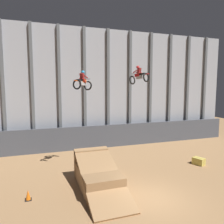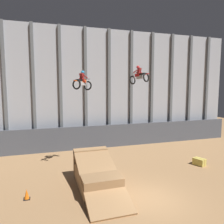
{
  "view_description": "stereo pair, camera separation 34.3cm",
  "coord_description": "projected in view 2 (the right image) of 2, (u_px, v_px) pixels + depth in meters",
  "views": [
    {
      "loc": [
        -5.91,
        -10.31,
        6.25
      ],
      "look_at": [
        -0.24,
        6.28,
        4.28
      ],
      "focal_mm": 35.0,
      "sensor_mm": 36.0,
      "label": 1
    },
    {
      "loc": [
        -5.59,
        -10.42,
        6.25
      ],
      "look_at": [
        -0.24,
        6.28,
        4.28
      ],
      "focal_mm": 35.0,
      "sensor_mm": 36.0,
      "label": 2
    }
  ],
  "objects": [
    {
      "name": "rider_bike_left_air",
      "position": [
        82.0,
        82.0,
        16.21
      ],
      "size": [
        1.62,
        1.6,
        1.48
      ],
      "rotation": [
        -0.05,
        0.0,
        -0.8
      ],
      "color": "black"
    },
    {
      "name": "lower_barrier",
      "position": [
        100.0,
        137.0,
        22.61
      ],
      "size": [
        31.36,
        0.2,
        2.37
      ],
      "color": "#474C56",
      "rests_on": "ground_plane"
    },
    {
      "name": "rider_bike_right_air",
      "position": [
        139.0,
        76.0,
        17.54
      ],
      "size": [
        1.36,
        1.75,
        1.53
      ],
      "rotation": [
        -0.12,
        0.0,
        0.46
      ],
      "color": "black"
    },
    {
      "name": "traffic_cone_near_ramp",
      "position": [
        27.0,
        194.0,
        12.25
      ],
      "size": [
        0.36,
        0.36,
        0.58
      ],
      "color": "black",
      "rests_on": "ground_plane"
    },
    {
      "name": "ground_plane",
      "position": [
        150.0,
        199.0,
        12.26
      ],
      "size": [
        60.0,
        60.0,
        0.0
      ],
      "primitive_type": "plane",
      "color": "#9E754C"
    },
    {
      "name": "arena_back_wall",
      "position": [
        97.0,
        88.0,
        23.05
      ],
      "size": [
        32.0,
        0.4,
        12.34
      ],
      "color": "#A3A8B2",
      "rests_on": "ground_plane"
    },
    {
      "name": "hay_bale_trackside",
      "position": [
        199.0,
        162.0,
        17.63
      ],
      "size": [
        0.87,
        1.05,
        0.57
      ],
      "rotation": [
        0.0,
        0.0,
        1.92
      ],
      "color": "#CCB751",
      "rests_on": "ground_plane"
    },
    {
      "name": "dirt_ramp",
      "position": [
        96.0,
        175.0,
        13.94
      ],
      "size": [
        2.37,
        5.73,
        2.11
      ],
      "color": "#966F48",
      "rests_on": "ground_plane"
    }
  ]
}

